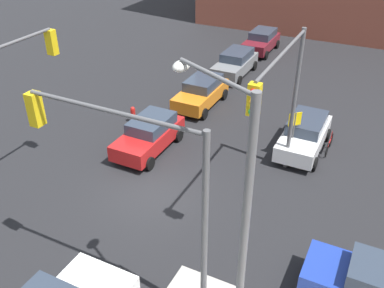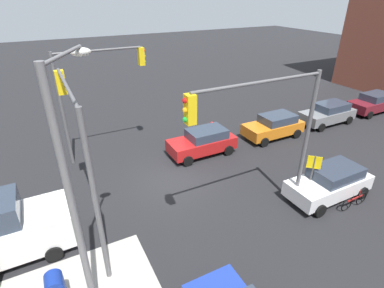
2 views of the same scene
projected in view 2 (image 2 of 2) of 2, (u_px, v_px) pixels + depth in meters
ground_plane at (172, 181)px, 16.30m from camera, size 120.00×120.00×0.00m
traffic_signal_nw_corner at (268, 124)px, 11.51m from camera, size 6.03×0.36×6.50m
traffic_signal_se_corner at (95, 84)px, 16.70m from camera, size 5.11×0.36×6.50m
traffic_signal_ne_corner at (78, 138)px, 10.49m from camera, size 0.36×5.64×6.50m
street_lamp_corner at (75, 187)px, 7.77m from camera, size 1.48×2.42×8.00m
warning_sign_two_way at (313, 170)px, 14.24m from camera, size 0.48×0.48×2.40m
fire_hydrant at (212, 128)px, 21.44m from camera, size 0.26×0.26×0.94m
coupe_gray at (328, 113)px, 22.99m from camera, size 4.42×2.02×1.62m
coupe_white at (330, 182)px, 14.73m from camera, size 4.34×2.02×1.62m
hatchback_red at (203, 142)px, 18.67m from camera, size 4.20×2.02×1.62m
sedan_orange at (274, 126)px, 20.84m from camera, size 4.23×2.02×1.62m
coupe_maroon at (373, 103)px, 25.12m from camera, size 4.21×2.02×1.62m
bicycle_at_crosswalk at (354, 201)px, 14.19m from camera, size 1.75×0.05×0.97m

